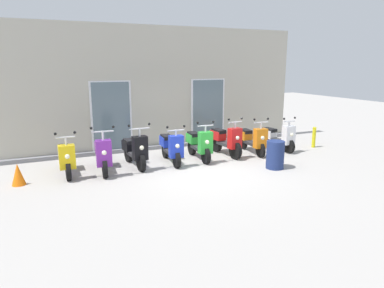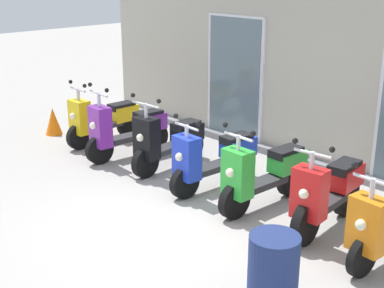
# 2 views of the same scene
# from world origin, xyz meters

# --- Properties ---
(ground_plane) EXTENTS (40.00, 40.00, 0.00)m
(ground_plane) POSITION_xyz_m (0.00, 0.00, 0.00)
(ground_plane) COLOR #A8A39E
(storefront_facade) EXTENTS (10.14, 0.50, 4.02)m
(storefront_facade) POSITION_xyz_m (0.00, 3.06, 1.95)
(storefront_facade) COLOR #B2AD9E
(storefront_facade) RESTS_ON ground_plane
(scooter_yellow) EXTENTS (0.51, 1.55, 1.22)m
(scooter_yellow) POSITION_xyz_m (-3.29, 1.10, 0.45)
(scooter_yellow) COLOR black
(scooter_yellow) RESTS_ON ground_plane
(scooter_purple) EXTENTS (0.60, 1.60, 1.32)m
(scooter_purple) POSITION_xyz_m (-2.39, 0.94, 0.49)
(scooter_purple) COLOR black
(scooter_purple) RESTS_ON ground_plane
(scooter_black) EXTENTS (0.63, 1.55, 1.29)m
(scooter_black) POSITION_xyz_m (-1.48, 1.08, 0.47)
(scooter_black) COLOR black
(scooter_black) RESTS_ON ground_plane
(scooter_blue) EXTENTS (0.54, 1.60, 1.18)m
(scooter_blue) POSITION_xyz_m (-0.42, 1.02, 0.47)
(scooter_blue) COLOR black
(scooter_blue) RESTS_ON ground_plane
(scooter_green) EXTENTS (0.55, 1.61, 1.24)m
(scooter_green) POSITION_xyz_m (0.48, 1.04, 0.48)
(scooter_green) COLOR black
(scooter_green) RESTS_ON ground_plane
(scooter_red) EXTENTS (0.53, 1.59, 1.26)m
(scooter_red) POSITION_xyz_m (1.43, 1.10, 0.49)
(scooter_red) COLOR black
(scooter_red) RESTS_ON ground_plane
(traffic_cone) EXTENTS (0.32, 0.32, 0.52)m
(traffic_cone) POSITION_xyz_m (-4.41, 0.72, 0.26)
(traffic_cone) COLOR orange
(traffic_cone) RESTS_ON ground_plane
(trash_bin) EXTENTS (0.49, 0.49, 0.77)m
(trash_bin) POSITION_xyz_m (1.98, -0.66, 0.38)
(trash_bin) COLOR navy
(trash_bin) RESTS_ON ground_plane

